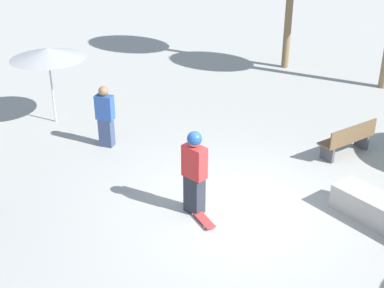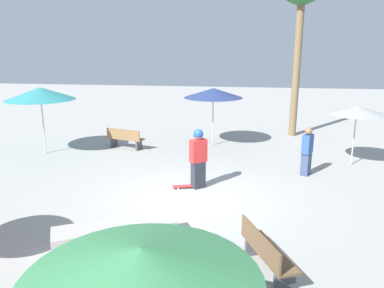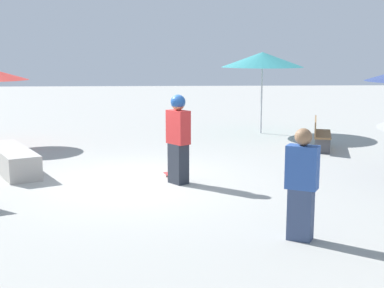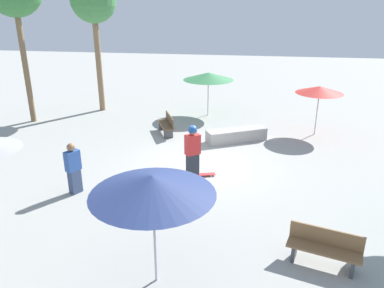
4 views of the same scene
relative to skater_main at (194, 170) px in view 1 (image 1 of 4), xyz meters
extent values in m
plane|color=#9E9E99|center=(-0.10, -0.85, -0.99)|extent=(60.00, 60.00, 0.00)
cube|color=#282D38|center=(0.00, 0.00, -0.57)|extent=(0.46, 0.44, 0.83)
cube|color=red|center=(0.00, 0.00, 0.18)|extent=(0.55, 0.51, 0.68)
sphere|color=tan|center=(0.00, 0.00, 0.66)|extent=(0.27, 0.27, 0.27)
sphere|color=#1E478C|center=(0.00, 0.00, 0.69)|extent=(0.30, 0.30, 0.30)
cube|color=red|center=(-0.36, -0.10, -0.92)|extent=(0.82, 0.42, 0.02)
cylinder|color=silver|center=(-0.57, -0.25, -0.96)|extent=(0.06, 0.04, 0.05)
cylinder|color=silver|center=(-0.62, -0.09, -0.96)|extent=(0.06, 0.04, 0.05)
cylinder|color=silver|center=(-0.10, -0.11, -0.96)|extent=(0.06, 0.04, 0.05)
cylinder|color=silver|center=(-0.15, 0.05, -0.96)|extent=(0.06, 0.04, 0.05)
cube|color=#47474C|center=(1.64, -3.60, -0.79)|extent=(0.39, 0.23, 0.40)
cube|color=#47474C|center=(2.15, -4.74, -0.79)|extent=(0.39, 0.23, 0.40)
cube|color=brown|center=(1.90, -4.17, -0.56)|extent=(1.05, 1.64, 0.05)
cube|color=brown|center=(1.72, -4.25, -0.34)|extent=(0.69, 1.48, 0.40)
cylinder|color=#B7B7BC|center=(5.22, 3.08, 0.04)|extent=(0.05, 0.05, 2.05)
cone|color=#99999E|center=(5.22, 3.08, 1.02)|extent=(2.05, 2.05, 0.29)
cube|color=#38476B|center=(3.41, 1.68, -0.61)|extent=(0.38, 0.42, 0.76)
cube|color=#2D519E|center=(3.41, 1.68, 0.08)|extent=(0.43, 0.51, 0.63)
sphere|color=#8C6647|center=(3.41, 1.68, 0.52)|extent=(0.25, 0.25, 0.25)
camera|label=1|loc=(-9.19, 1.67, 5.22)|focal=50.00mm
camera|label=2|loc=(1.39, -10.63, 3.20)|focal=35.00mm
camera|label=3|loc=(10.71, -0.25, 1.72)|focal=50.00mm
camera|label=4|loc=(-1.82, 11.33, 4.58)|focal=35.00mm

